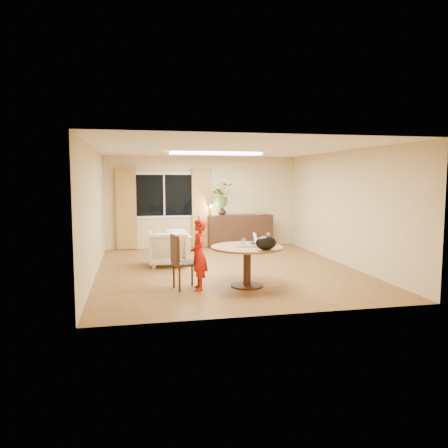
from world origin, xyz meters
name	(u,v)px	position (x,y,z in m)	size (l,w,h in m)	color
floor	(227,269)	(0.00, 0.00, 0.00)	(6.50, 6.50, 0.00)	brown
ceiling	(227,149)	(0.00, 0.00, 2.60)	(6.50, 6.50, 0.00)	white
wall_back	(203,202)	(0.00, 3.25, 1.30)	(5.50, 5.50, 0.00)	#D5BA8A
wall_left	(94,212)	(-2.75, 0.00, 1.30)	(6.50, 6.50, 0.00)	#D5BA8A
wall_right	(345,208)	(2.75, 0.00, 1.30)	(6.50, 6.50, 0.00)	#D5BA8A
window	(164,195)	(-1.10, 3.23, 1.50)	(1.70, 0.03, 1.30)	white
curtain_left	(126,209)	(-2.15, 3.15, 1.15)	(0.55, 0.08, 2.25)	brown
curtain_right	(202,208)	(-0.05, 3.15, 1.15)	(0.55, 0.08, 2.25)	brown
ceiling_panel	(216,154)	(0.00, 1.20, 2.57)	(2.20, 0.35, 0.05)	white
dining_table	(247,255)	(0.05, -1.53, 0.59)	(1.31, 1.31, 0.74)	brown
dining_chair	(186,262)	(-1.07, -1.48, 0.49)	(0.47, 0.43, 0.99)	black
child	(199,254)	(-0.84, -1.56, 0.63)	(0.30, 0.46, 1.27)	#B40D20
laptop	(247,240)	(0.04, -1.55, 0.87)	(0.38, 0.25, 0.25)	#B7B7BC
tumbler	(243,241)	(0.05, -1.23, 0.80)	(0.07, 0.07, 0.11)	white
wine_glass	(268,238)	(0.50, -1.35, 0.85)	(0.08, 0.08, 0.22)	white
pot_lid	(256,243)	(0.30, -1.25, 0.76)	(0.24, 0.24, 0.04)	white
handbag	(266,243)	(0.26, -2.01, 0.87)	(0.38, 0.22, 0.25)	black
armchair	(168,248)	(-1.22, 0.72, 0.39)	(0.84, 0.87, 0.79)	beige
throw	(178,230)	(-0.98, 0.64, 0.80)	(0.45, 0.55, 0.03)	beige
sideboard	(240,231)	(1.04, 3.01, 0.46)	(1.86, 0.45, 0.93)	black
vase	(222,211)	(0.52, 3.01, 1.05)	(0.24, 0.24, 0.25)	black
bouquet	(221,195)	(0.50, 3.01, 1.51)	(0.59, 0.51, 0.66)	#346927
book_stack	(259,213)	(1.61, 3.01, 0.97)	(0.21, 0.16, 0.09)	brown
desk_lamp	(211,209)	(0.18, 2.96, 1.11)	(0.15, 0.15, 0.36)	black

